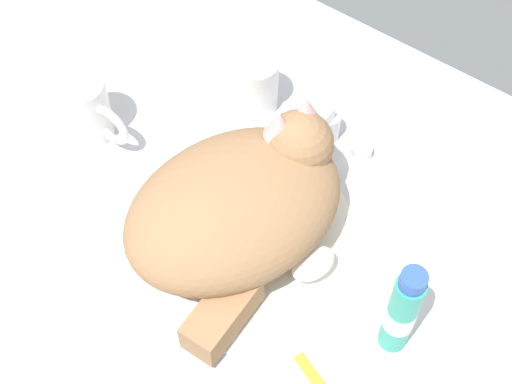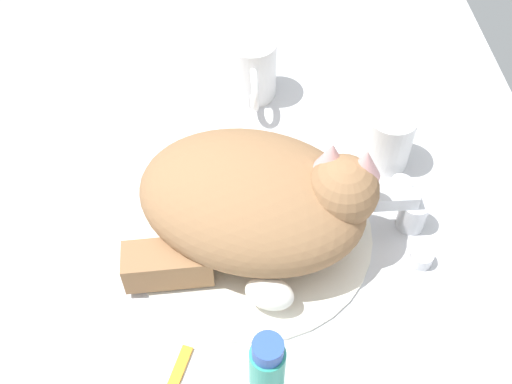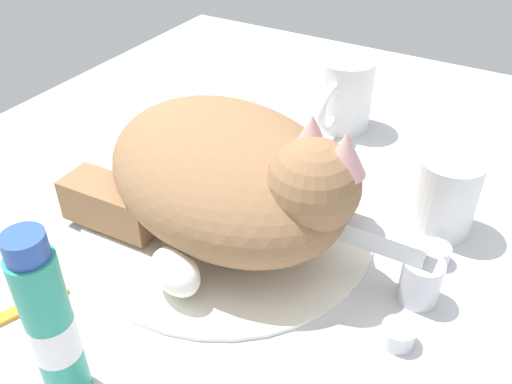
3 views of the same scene
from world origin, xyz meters
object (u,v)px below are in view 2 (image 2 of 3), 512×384
cat (259,201)px  rinse_cup (388,140)px  toothpaste_bottle (271,382)px  faucet (404,212)px  coffee_mug (252,70)px

cat → rinse_cup: (-11.47, 18.10, -2.92)cm
toothpaste_bottle → rinse_cup: bearing=150.9°
faucet → rinse_cup: (-11.00, 0.14, 1.33)cm
cat → rinse_cup: 21.63cm
coffee_mug → rinse_cup: size_ratio=1.41×
cat → toothpaste_bottle: bearing=-1.1°
rinse_cup → toothpaste_bottle: size_ratio=0.54×
faucet → rinse_cup: rinse_cup is taller
faucet → coffee_mug: size_ratio=1.22×
toothpaste_bottle → cat: bearing=178.9°
faucet → rinse_cup: 11.08cm
coffee_mug → rinse_cup: 22.73cm
coffee_mug → faucet: bearing=33.4°
coffee_mug → toothpaste_bottle: (48.13, -1.33, 2.43)cm
faucet → coffee_mug: (-25.87, -17.04, 1.91)cm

